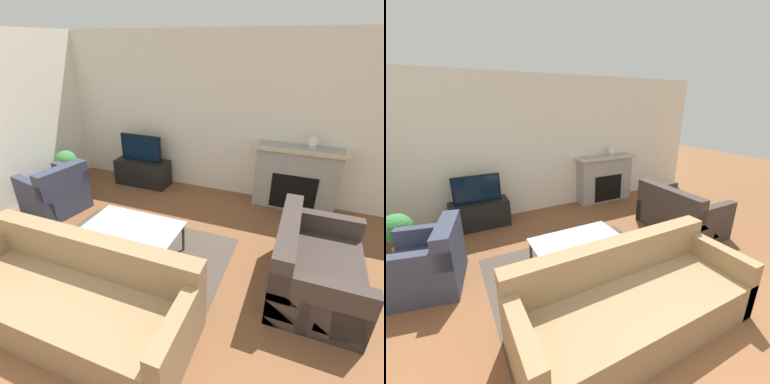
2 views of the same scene
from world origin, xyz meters
TOP-DOWN VIEW (x-y plane):
  - wall_back at (0.00, 4.41)m, footprint 8.29×0.06m
  - area_rug at (-0.16, 1.97)m, footprint 2.40×1.95m
  - fireplace at (1.62, 4.20)m, footprint 1.40×0.40m
  - tv_stand at (-1.15, 4.08)m, footprint 1.02×0.43m
  - tv at (-1.15, 4.08)m, footprint 0.81×0.06m
  - couch_sectional at (-0.14, 1.01)m, footprint 2.40×0.93m
  - couch_loveseat at (1.98, 2.32)m, footprint 0.91×1.34m
  - armchair_by_window at (-1.93, 2.65)m, footprint 0.94×0.97m
  - coffee_table at (-0.16, 2.10)m, footprint 1.20×0.75m
  - potted_plant at (-2.29, 3.34)m, footprint 0.41×0.41m
  - mantel_clock at (1.78, 4.21)m, footprint 0.17×0.07m

SIDE VIEW (x-z plane):
  - area_rug at x=-0.16m, z-range 0.00..0.00m
  - tv_stand at x=-1.15m, z-range 0.00..0.48m
  - couch_sectional at x=-0.14m, z-range -0.12..0.70m
  - couch_loveseat at x=1.98m, z-range -0.12..0.70m
  - armchair_by_window at x=-1.93m, z-range -0.11..0.71m
  - coffee_table at x=-0.16m, z-range 0.18..0.62m
  - potted_plant at x=-2.29m, z-range 0.10..0.87m
  - fireplace at x=1.62m, z-range 0.03..1.08m
  - tv at x=-1.15m, z-range 0.48..0.98m
  - mantel_clock at x=1.78m, z-range 1.06..1.25m
  - wall_back at x=0.00m, z-range 0.00..2.70m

